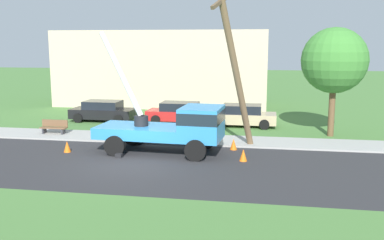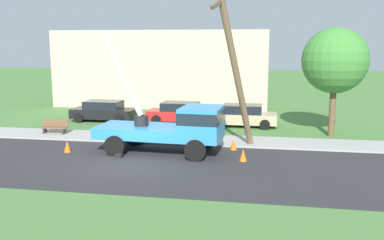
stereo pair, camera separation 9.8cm
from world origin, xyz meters
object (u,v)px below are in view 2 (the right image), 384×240
(traffic_cone_ahead, at_px, (243,155))
(traffic_cone_behind, at_px, (67,146))
(parked_sedan_tan, at_px, (242,116))
(utility_truck, at_px, (176,125))
(leaning_utility_pole, at_px, (235,67))
(roadside_tree_near, at_px, (335,61))
(parked_sedan_red, at_px, (180,113))
(parked_sedan_black, at_px, (104,111))
(park_bench, at_px, (55,127))
(traffic_cone_curbside, at_px, (234,144))

(traffic_cone_ahead, xyz_separation_m, traffic_cone_behind, (-8.75, 0.20, 0.00))
(parked_sedan_tan, bearing_deg, utility_truck, -110.00)
(leaning_utility_pole, xyz_separation_m, roadside_tree_near, (5.29, 4.95, 0.12))
(parked_sedan_red, bearing_deg, parked_sedan_black, -178.17)
(utility_truck, height_order, traffic_cone_ahead, utility_truck)
(park_bench, relative_size, roadside_tree_near, 0.26)
(traffic_cone_behind, relative_size, parked_sedan_red, 0.13)
(parked_sedan_red, bearing_deg, traffic_cone_behind, -113.97)
(utility_truck, relative_size, park_bench, 4.22)
(leaning_utility_pole, relative_size, traffic_cone_behind, 14.88)
(utility_truck, height_order, roadside_tree_near, roadside_tree_near)
(utility_truck, xyz_separation_m, roadside_tree_near, (8.09, 5.50, 2.96))
(parked_sedan_black, bearing_deg, roadside_tree_near, -9.42)
(parked_sedan_tan, distance_m, park_bench, 11.74)
(traffic_cone_ahead, bearing_deg, traffic_cone_behind, 178.66)
(parked_sedan_tan, distance_m, roadside_tree_near, 6.79)
(traffic_cone_ahead, bearing_deg, traffic_cone_curbside, 106.15)
(roadside_tree_near, bearing_deg, parked_sedan_tan, 157.67)
(traffic_cone_curbside, bearing_deg, parked_sedan_tan, 89.61)
(traffic_cone_behind, bearing_deg, traffic_cone_curbside, 13.22)
(parked_sedan_red, bearing_deg, park_bench, -141.71)
(parked_sedan_black, bearing_deg, traffic_cone_ahead, -41.11)
(utility_truck, bearing_deg, park_bench, 159.44)
(leaning_utility_pole, distance_m, traffic_cone_behind, 9.19)
(roadside_tree_near, bearing_deg, parked_sedan_red, 164.44)
(utility_truck, height_order, leaning_utility_pole, leaning_utility_pole)
(leaning_utility_pole, xyz_separation_m, parked_sedan_red, (-4.24, 7.60, -3.54))
(leaning_utility_pole, xyz_separation_m, parked_sedan_tan, (-0.01, 7.12, -3.54))
(traffic_cone_behind, relative_size, parked_sedan_black, 0.13)
(traffic_cone_behind, height_order, parked_sedan_red, parked_sedan_red)
(traffic_cone_ahead, relative_size, parked_sedan_black, 0.13)
(roadside_tree_near, bearing_deg, traffic_cone_curbside, -141.04)
(roadside_tree_near, bearing_deg, utility_truck, -145.79)
(traffic_cone_ahead, relative_size, traffic_cone_behind, 1.00)
(utility_truck, height_order, park_bench, utility_truck)
(roadside_tree_near, bearing_deg, traffic_cone_behind, -155.19)
(utility_truck, height_order, traffic_cone_curbside, utility_truck)
(traffic_cone_ahead, xyz_separation_m, traffic_cone_curbside, (-0.61, 2.11, 0.00))
(utility_truck, bearing_deg, leaning_utility_pole, 11.08)
(parked_sedan_black, bearing_deg, leaning_utility_pole, -37.58)
(utility_truck, bearing_deg, roadside_tree_near, 34.21)
(parked_sedan_black, bearing_deg, traffic_cone_behind, -80.44)
(traffic_cone_ahead, bearing_deg, roadside_tree_near, 53.69)
(utility_truck, distance_m, park_bench, 8.57)
(traffic_cone_curbside, distance_m, park_bench, 10.88)
(utility_truck, bearing_deg, traffic_cone_curbside, 23.25)
(park_bench, bearing_deg, roadside_tree_near, 8.87)
(leaning_utility_pole, height_order, parked_sedan_red, leaning_utility_pole)
(parked_sedan_black, xyz_separation_m, parked_sedan_red, (5.41, 0.17, 0.00))
(traffic_cone_curbside, bearing_deg, parked_sedan_black, 144.70)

